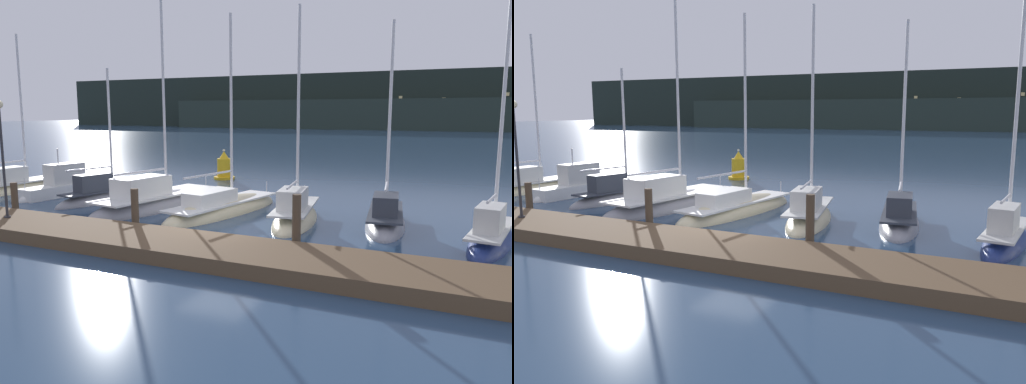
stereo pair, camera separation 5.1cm
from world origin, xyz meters
The scene contains 16 objects.
ground_plane centered at (0.00, 0.00, 0.00)m, with size 400.00×400.00×0.00m, color navy.
dock centered at (0.00, -2.39, 0.23)m, with size 41.24×2.80×0.45m, color brown.
mooring_pile_1 centered at (-9.55, -0.74, 0.75)m, with size 0.28×0.28×1.49m, color #4C3D2D.
mooring_pile_2 centered at (-3.18, -0.74, 0.82)m, with size 0.28×0.28×1.65m, color #4C3D2D.
mooring_pile_3 centered at (3.18, -0.74, 0.94)m, with size 0.28×0.28×1.89m, color #4C3D2D.
sailboat_berth_1 centered at (-15.64, 4.30, 0.15)m, with size 2.18×7.45×9.35m.
motorboat_berth_2 centered at (-12.12, 4.10, 0.25)m, with size 1.72×4.75×3.19m.
sailboat_berth_3 centered at (-8.80, 3.83, 0.18)m, with size 2.38×5.73×7.14m.
sailboat_berth_4 centered at (-5.42, 3.51, 0.16)m, with size 3.42×8.11×11.92m.
sailboat_berth_5 centered at (-1.99, 3.77, 0.10)m, with size 2.98×7.91×9.33m.
sailboat_berth_6 centered at (1.56, 3.41, 0.18)m, with size 2.68×5.72×9.20m.
sailboat_berth_7 centered at (5.03, 4.21, 0.15)m, with size 2.39×5.62×8.52m.
sailboat_berth_8 centered at (8.79, 2.85, 0.19)m, with size 1.93×5.33×8.76m.
channel_buoy centered at (-7.47, 13.85, 0.74)m, with size 1.40×1.40×1.99m.
dock_lamppost centered at (-7.96, -2.39, 3.38)m, with size 0.32×0.32×4.43m.
hillside_backdrop centered at (-0.36, 121.07, 6.74)m, with size 240.00×23.00×14.62m.
Camera 2 is at (8.63, -15.18, 4.44)m, focal length 35.00 mm.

